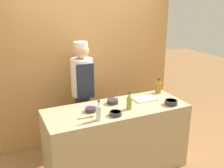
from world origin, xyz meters
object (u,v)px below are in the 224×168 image
at_px(sauce_bowl_white, 116,113).
at_px(wooden_spoon, 88,117).
at_px(bottle_clear, 99,112).
at_px(sauce_bowl_purple, 91,109).
at_px(sauce_bowl_red, 113,101).
at_px(bottle_oil, 129,102).
at_px(chef_center, 83,92).
at_px(bottle_vinegar, 158,87).
at_px(cutting_board, 145,99).
at_px(sauce_bowl_green, 171,102).

height_order(sauce_bowl_white, wooden_spoon, sauce_bowl_white).
bearing_deg(wooden_spoon, bottle_clear, -47.40).
bearing_deg(sauce_bowl_purple, sauce_bowl_red, 18.36).
relative_size(bottle_oil, chef_center, 0.13).
height_order(sauce_bowl_white, sauce_bowl_red, sauce_bowl_red).
bearing_deg(bottle_vinegar, chef_center, 157.18).
bearing_deg(bottle_clear, bottle_oil, 15.77).
relative_size(cutting_board, chef_center, 0.19).
distance_m(cutting_board, chef_center, 0.93).
distance_m(sauce_bowl_white, bottle_oil, 0.27).
bearing_deg(bottle_clear, cutting_board, 21.40).
relative_size(sauce_bowl_green, cutting_board, 0.53).
distance_m(sauce_bowl_red, cutting_board, 0.48).
relative_size(sauce_bowl_white, chef_center, 0.09).
bearing_deg(bottle_vinegar, cutting_board, -154.09).
relative_size(sauce_bowl_green, sauce_bowl_red, 1.13).
bearing_deg(cutting_board, sauce_bowl_green, -53.69).
height_order(bottle_clear, bottle_oil, bottle_clear).
relative_size(sauce_bowl_white, sauce_bowl_purple, 1.07).
xyz_separation_m(sauce_bowl_white, cutting_board, (0.60, 0.29, -0.02)).
distance_m(sauce_bowl_purple, cutting_board, 0.83).
xyz_separation_m(sauce_bowl_purple, bottle_oil, (0.47, -0.14, 0.06)).
relative_size(wooden_spoon, chef_center, 0.13).
bearing_deg(sauce_bowl_red, sauce_bowl_white, -109.64).
distance_m(sauce_bowl_green, sauce_bowl_red, 0.78).
bearing_deg(wooden_spoon, sauce_bowl_purple, 57.82).
bearing_deg(sauce_bowl_purple, sauce_bowl_white, -45.74).
relative_size(sauce_bowl_red, bottle_vinegar, 0.67).
xyz_separation_m(sauce_bowl_red, bottle_vinegar, (0.80, 0.09, 0.06)).
bearing_deg(sauce_bowl_green, chef_center, 136.39).
xyz_separation_m(sauce_bowl_white, sauce_bowl_green, (0.82, -0.00, 0.01)).
bearing_deg(cutting_board, bottle_vinegar, 25.91).
bearing_deg(sauce_bowl_green, bottle_clear, -178.48).
relative_size(sauce_bowl_green, chef_center, 0.10).
xyz_separation_m(sauce_bowl_red, bottle_clear, (-0.36, -0.39, 0.06)).
bearing_deg(bottle_oil, sauce_bowl_red, 114.43).
xyz_separation_m(cutting_board, bottle_oil, (-0.36, -0.19, 0.08)).
bearing_deg(bottle_vinegar, sauce_bowl_green, -102.96).
xyz_separation_m(sauce_bowl_white, sauce_bowl_purple, (-0.23, 0.24, -0.00)).
distance_m(sauce_bowl_white, wooden_spoon, 0.34).
xyz_separation_m(sauce_bowl_green, cutting_board, (-0.22, 0.30, -0.02)).
bearing_deg(sauce_bowl_red, sauce_bowl_green, -27.46).
xyz_separation_m(cutting_board, chef_center, (-0.72, 0.59, 0.01)).
bearing_deg(sauce_bowl_red, bottle_vinegar, 6.77).
height_order(sauce_bowl_green, wooden_spoon, sauce_bowl_green).
bearing_deg(sauce_bowl_white, sauce_bowl_purple, 134.26).
height_order(sauce_bowl_green, sauce_bowl_purple, sauce_bowl_green).
xyz_separation_m(bottle_oil, wooden_spoon, (-0.57, -0.02, -0.08)).
bearing_deg(sauce_bowl_white, chef_center, 97.53).
distance_m(cutting_board, bottle_vinegar, 0.37).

